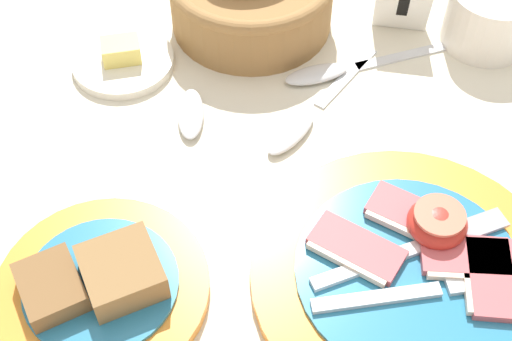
% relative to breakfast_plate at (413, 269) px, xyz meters
% --- Properties ---
extents(ground_plane, '(3.00, 3.00, 0.00)m').
position_rel_breakfast_plate_xyz_m(ground_plane, '(-0.07, -0.03, -0.01)').
color(ground_plane, beige).
extents(breakfast_plate, '(0.27, 0.27, 0.04)m').
position_rel_breakfast_plate_xyz_m(breakfast_plate, '(0.00, 0.00, 0.00)').
color(breakfast_plate, orange).
rests_on(breakfast_plate, ground_plane).
extents(bread_plate, '(0.18, 0.18, 0.04)m').
position_rel_breakfast_plate_xyz_m(bread_plate, '(-0.26, -0.02, 0.00)').
color(bread_plate, orange).
rests_on(bread_plate, ground_plane).
extents(sugar_cup, '(0.10, 0.10, 0.07)m').
position_rel_breakfast_plate_xyz_m(sugar_cup, '(0.12, 0.30, 0.03)').
color(sugar_cup, white).
rests_on(sugar_cup, ground_plane).
extents(butter_dish, '(0.11, 0.11, 0.03)m').
position_rel_breakfast_plate_xyz_m(butter_dish, '(-0.28, 0.26, -0.00)').
color(butter_dish, silver).
rests_on(butter_dish, ground_plane).
extents(number_card, '(0.07, 0.05, 0.07)m').
position_rel_breakfast_plate_xyz_m(number_card, '(0.03, 0.33, 0.03)').
color(number_card, white).
rests_on(number_card, ground_plane).
extents(teaspoon_by_saucer, '(0.19, 0.08, 0.01)m').
position_rel_breakfast_plate_xyz_m(teaspoon_by_saucer, '(-0.05, 0.25, -0.00)').
color(teaspoon_by_saucer, silver).
rests_on(teaspoon_by_saucer, ground_plane).
extents(teaspoon_near_cup, '(0.13, 0.17, 0.01)m').
position_rel_breakfast_plate_xyz_m(teaspoon_near_cup, '(-0.08, 0.18, -0.00)').
color(teaspoon_near_cup, silver).
rests_on(teaspoon_near_cup, ground_plane).
extents(teaspoon_stray, '(0.03, 0.19, 0.01)m').
position_rel_breakfast_plate_xyz_m(teaspoon_stray, '(-0.20, 0.16, -0.00)').
color(teaspoon_stray, silver).
rests_on(teaspoon_stray, ground_plane).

